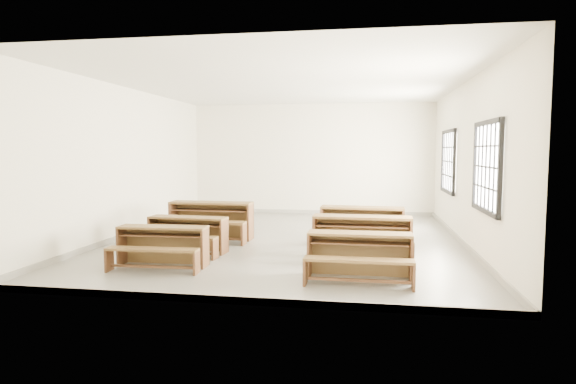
% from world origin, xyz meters
% --- Properties ---
extents(room, '(8.50, 8.50, 3.20)m').
position_xyz_m(room, '(0.09, 0.00, 2.14)').
color(room, slate).
rests_on(room, ground).
extents(desk_set_0, '(1.45, 0.79, 0.64)m').
position_xyz_m(desk_set_0, '(-1.63, -2.58, 0.38)').
color(desk_set_0, brown).
rests_on(desk_set_0, ground).
extents(desk_set_1, '(1.50, 0.86, 0.65)m').
position_xyz_m(desk_set_1, '(-1.62, -1.51, 0.38)').
color(desk_set_1, brown).
rests_on(desk_set_1, ground).
extents(desk_set_2, '(1.75, 0.92, 0.78)m').
position_xyz_m(desk_set_2, '(-1.62, -0.18, 0.46)').
color(desk_set_2, brown).
rests_on(desk_set_2, ground).
extents(desk_set_3, '(1.51, 0.79, 0.67)m').
position_xyz_m(desk_set_3, '(1.51, -2.85, 0.39)').
color(desk_set_3, brown).
rests_on(desk_set_3, ground).
extents(desk_set_4, '(1.68, 0.90, 0.75)m').
position_xyz_m(desk_set_4, '(1.53, -1.61, 0.43)').
color(desk_set_4, brown).
rests_on(desk_set_4, ground).
extents(desk_set_5, '(1.68, 0.93, 0.74)m').
position_xyz_m(desk_set_5, '(1.52, -0.19, 0.43)').
color(desk_set_5, brown).
rests_on(desk_set_5, ground).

